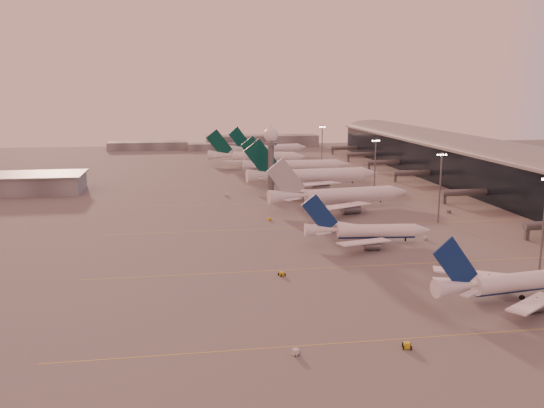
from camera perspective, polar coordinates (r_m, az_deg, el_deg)
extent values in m
plane|color=#605D5D|center=(144.45, 5.27, -7.58)|extent=(700.00, 700.00, 0.00)
cube|color=gold|center=(125.58, 23.06, -11.49)|extent=(180.00, 0.25, 0.02)
cube|color=gold|center=(162.94, 14.74, -5.69)|extent=(180.00, 0.25, 0.02)
cube|color=gold|center=(203.42, 9.71, -2.05)|extent=(180.00, 0.25, 0.02)
cube|color=gold|center=(245.47, 6.40, 0.37)|extent=(180.00, 0.25, 0.02)
cube|color=gold|center=(293.23, 3.84, 2.23)|extent=(180.00, 0.25, 0.02)
cube|color=black|center=(283.38, 21.32, 2.98)|extent=(36.00, 360.00, 18.00)
cylinder|color=slate|center=(282.31, 21.45, 4.79)|extent=(10.08, 360.00, 10.08)
cube|color=slate|center=(282.29, 21.45, 4.83)|extent=(40.00, 362.00, 0.80)
cube|color=#5B5E63|center=(197.31, 23.94, -2.66)|extent=(1.20, 1.20, 4.40)
cylinder|color=#5B5E63|center=(250.81, 18.82, 1.10)|extent=(22.00, 2.80, 2.80)
cube|color=#5B5E63|center=(246.75, 16.73, 0.52)|extent=(1.20, 1.20, 4.40)
cylinder|color=#5B5E63|center=(300.81, 13.92, 3.02)|extent=(22.00, 2.80, 2.80)
cube|color=#5B5E63|center=(297.44, 12.11, 2.56)|extent=(1.20, 1.20, 4.40)
cylinder|color=#5B5E63|center=(339.54, 11.20, 4.07)|extent=(22.00, 2.80, 2.80)
cube|color=#5B5E63|center=(336.56, 9.58, 3.67)|extent=(1.20, 1.20, 4.40)
cylinder|color=#5B5E63|center=(378.97, 9.03, 4.90)|extent=(22.00, 2.80, 2.80)
cube|color=#5B5E63|center=(376.30, 7.57, 4.54)|extent=(1.20, 1.20, 4.40)
cylinder|color=#5B5E63|center=(416.99, 7.35, 5.54)|extent=(22.00, 2.80, 2.80)
cube|color=#5B5E63|center=(414.56, 6.01, 5.22)|extent=(1.20, 1.20, 4.40)
cylinder|color=#5B5E63|center=(257.80, -0.10, 3.45)|extent=(2.60, 2.60, 22.00)
cylinder|color=#5B5E63|center=(256.44, -0.10, 5.99)|extent=(5.20, 5.20, 1.20)
sphere|color=white|center=(256.10, -0.10, 6.86)|extent=(6.40, 6.40, 6.40)
cylinder|color=#5B5E63|center=(255.83, -0.10, 7.69)|extent=(0.16, 0.16, 2.00)
cylinder|color=#5B5E63|center=(164.78, 25.33, -1.75)|extent=(0.56, 0.56, 25.00)
sphere|color=#FFEABF|center=(161.90, 25.24, 2.23)|extent=(0.56, 0.56, 0.56)
cylinder|color=#5B5E63|center=(210.20, 16.31, 1.56)|extent=(0.56, 0.56, 25.00)
cube|color=#5B5E63|center=(208.56, 16.49, 4.81)|extent=(3.60, 0.25, 0.25)
sphere|color=#FFEABF|center=(207.97, 16.11, 4.70)|extent=(0.56, 0.56, 0.56)
sphere|color=#FFEABF|center=(208.39, 16.36, 4.70)|extent=(0.56, 0.56, 0.56)
sphere|color=#FFEABF|center=(208.82, 16.61, 4.70)|extent=(0.56, 0.56, 0.56)
sphere|color=#FFEABF|center=(209.25, 16.86, 4.70)|extent=(0.56, 0.56, 0.56)
cylinder|color=#5B5E63|center=(258.73, 10.16, 3.63)|extent=(0.56, 0.56, 25.00)
cube|color=#5B5E63|center=(257.40, 10.26, 6.28)|extent=(3.60, 0.25, 0.25)
sphere|color=#FFEABF|center=(256.95, 9.94, 6.19)|extent=(0.56, 0.56, 0.56)
sphere|color=#FFEABF|center=(257.28, 10.15, 6.19)|extent=(0.56, 0.56, 0.56)
sphere|color=#FFEABF|center=(257.60, 10.36, 6.19)|extent=(0.56, 0.56, 0.56)
sphere|color=#FFEABF|center=(257.93, 10.57, 6.19)|extent=(0.56, 0.56, 0.56)
cylinder|color=#5B5E63|center=(343.97, 4.98, 5.68)|extent=(0.56, 0.56, 25.00)
cube|color=#5B5E63|center=(342.98, 5.01, 7.67)|extent=(3.60, 0.25, 0.25)
sphere|color=#FFEABF|center=(342.65, 4.76, 7.61)|extent=(0.56, 0.56, 0.56)
sphere|color=#FFEABF|center=(342.88, 4.93, 7.61)|extent=(0.56, 0.56, 0.56)
sphere|color=#FFEABF|center=(343.12, 5.09, 7.61)|extent=(0.56, 0.56, 0.56)
sphere|color=#FFEABF|center=(343.36, 5.26, 7.61)|extent=(0.56, 0.56, 0.56)
cube|color=slate|center=(455.15, -12.18, 5.68)|extent=(60.00, 18.00, 6.00)
cube|color=slate|center=(468.61, -1.00, 6.28)|extent=(90.00, 20.00, 9.00)
cube|color=slate|center=(445.15, -5.78, 5.69)|extent=(40.00, 15.00, 5.00)
cylinder|color=white|center=(143.21, 23.58, -7.25)|extent=(25.00, 7.52, 4.20)
cylinder|color=navy|center=(143.50, 23.55, -7.61)|extent=(24.35, 6.29, 3.02)
cone|color=white|center=(132.72, 17.75, -8.04)|extent=(10.82, 5.57, 4.20)
cube|color=white|center=(132.33, 24.42, -9.18)|extent=(16.88, 13.79, 1.32)
cylinder|color=slate|center=(136.58, 24.65, -9.42)|extent=(5.10, 3.35, 2.73)
cube|color=slate|center=(136.18, 24.69, -8.96)|extent=(0.37, 0.32, 1.68)
cube|color=white|center=(147.45, 19.16, -6.69)|extent=(18.17, 10.03, 1.32)
cylinder|color=slate|center=(147.94, 20.62, -7.51)|extent=(5.10, 3.35, 2.73)
cube|color=slate|center=(147.57, 20.65, -7.08)|extent=(0.37, 0.32, 1.68)
cube|color=navy|center=(130.84, 17.71, -5.93)|extent=(11.47, 1.95, 12.51)
cube|color=white|center=(129.06, 18.97, -8.63)|extent=(4.96, 4.14, 0.28)
cube|color=white|center=(136.43, 16.64, -7.39)|extent=(5.09, 3.19, 0.28)
cylinder|color=black|center=(144.61, 22.26, -8.15)|extent=(1.28, 0.71, 1.22)
cylinder|color=black|center=(141.13, 23.50, -8.73)|extent=(1.28, 0.71, 1.22)
cylinder|color=white|center=(179.39, 10.30, -2.81)|extent=(24.35, 6.60, 4.09)
cylinder|color=navy|center=(179.62, 10.29, -3.09)|extent=(23.75, 5.41, 2.95)
cone|color=white|center=(183.17, 14.68, -2.71)|extent=(5.06, 4.56, 4.09)
cone|color=white|center=(176.20, 4.89, -2.75)|extent=(10.46, 5.13, 4.09)
cube|color=white|center=(168.80, 9.10, -3.93)|extent=(17.64, 10.24, 1.29)
cylinder|color=slate|center=(172.16, 9.88, -4.29)|extent=(4.91, 3.14, 2.66)
cube|color=slate|center=(171.85, 9.89, -3.92)|extent=(0.35, 0.30, 1.64)
cube|color=white|center=(187.92, 7.85, -2.30)|extent=(16.67, 13.08, 1.29)
cylinder|color=slate|center=(186.67, 8.85, -3.02)|extent=(4.91, 3.14, 2.66)
cube|color=slate|center=(186.39, 8.87, -2.67)|extent=(0.35, 0.30, 1.64)
cube|color=navy|center=(174.96, 4.75, -1.15)|extent=(11.21, 1.56, 12.20)
cube|color=white|center=(171.71, 5.11, -3.10)|extent=(4.97, 3.23, 0.27)
cube|color=white|center=(180.66, 4.70, -2.36)|extent=(4.87, 3.95, 0.27)
cylinder|color=black|center=(182.37, 13.07, -3.60)|extent=(0.54, 0.54, 1.08)
cylinder|color=black|center=(181.89, 9.51, -3.48)|extent=(1.24, 0.66, 1.19)
cylinder|color=black|center=(177.43, 9.83, -3.87)|extent=(1.24, 0.66, 1.19)
cylinder|color=white|center=(231.20, 7.67, 0.63)|extent=(36.78, 10.38, 5.68)
cylinder|color=white|center=(231.44, 7.66, 0.32)|extent=(35.85, 8.70, 4.09)
cone|color=white|center=(240.75, 12.39, 0.90)|extent=(7.72, 6.55, 5.68)
cone|color=white|center=(221.94, 1.58, 0.47)|extent=(15.86, 7.62, 5.68)
cube|color=white|center=(214.32, 7.13, -0.48)|extent=(24.75, 20.07, 1.69)
cylinder|color=slate|center=(219.74, 7.80, -0.82)|extent=(7.46, 4.58, 3.69)
cube|color=slate|center=(219.47, 7.81, -0.48)|extent=(0.30, 0.26, 2.27)
cube|color=white|center=(241.78, 4.29, 0.94)|extent=(26.56, 14.80, 1.69)
cylinder|color=slate|center=(240.53, 5.56, 0.31)|extent=(7.46, 4.58, 3.69)
cube|color=slate|center=(240.28, 5.57, 0.61)|extent=(0.30, 0.26, 2.27)
cube|color=#B1B3B9|center=(220.52, 1.40, 2.17)|extent=(15.65, 2.37, 16.86)
cube|color=white|center=(215.26, 2.08, 0.16)|extent=(7.32, 6.08, 0.23)
cube|color=white|center=(228.40, 0.96, 0.82)|extent=(7.51, 4.73, 0.23)
cylinder|color=black|center=(237.76, 10.69, -0.02)|extent=(0.46, 0.46, 0.92)
cylinder|color=black|center=(232.51, 6.79, -0.14)|extent=(1.06, 0.59, 1.01)
cylinder|color=black|center=(228.89, 7.18, -0.34)|extent=(1.06, 0.59, 1.01)
cylinder|color=white|center=(276.23, 5.03, 2.60)|extent=(40.55, 9.55, 6.48)
cylinder|color=white|center=(276.46, 5.03, 2.30)|extent=(39.61, 7.68, 4.67)
cone|color=white|center=(284.62, 9.63, 2.74)|extent=(8.25, 7.06, 6.48)
cone|color=white|center=(268.58, -0.75, 2.56)|extent=(17.30, 7.76, 6.48)
cube|color=white|center=(257.54, 4.11, 1.71)|extent=(28.24, 21.34, 1.92)
cylinder|color=slate|center=(263.23, 4.87, 1.32)|extent=(8.08, 4.80, 4.21)
cube|color=slate|center=(262.96, 4.87, 1.65)|extent=(0.36, 0.30, 2.59)
cube|color=white|center=(289.54, 2.12, 2.82)|extent=(29.43, 17.86, 1.92)
cylinder|color=slate|center=(287.50, 3.27, 2.21)|extent=(8.08, 4.80, 4.21)
cube|color=slate|center=(287.26, 3.28, 2.51)|extent=(0.36, 0.30, 2.59)
cube|color=#043A32|center=(267.31, -0.93, 4.19)|extent=(17.80, 1.76, 19.17)
cube|color=white|center=(261.01, -0.44, 2.34)|extent=(8.18, 6.45, 0.28)
cube|color=white|center=(276.01, -1.16, 2.84)|extent=(8.30, 5.57, 0.28)
cylinder|color=black|center=(282.00, 7.97, 1.89)|extent=(0.56, 0.56, 1.12)
cylinder|color=black|center=(278.19, 4.23, 1.85)|extent=(1.27, 0.65, 1.23)
cylinder|color=black|center=(273.57, 4.54, 1.68)|extent=(1.27, 0.65, 1.23)
cylinder|color=white|center=(315.03, 3.18, 3.64)|extent=(36.44, 6.09, 5.87)
cylinder|color=white|center=(315.21, 3.18, 3.41)|extent=(35.70, 4.45, 4.23)
cone|color=white|center=(320.12, 7.00, 3.70)|extent=(7.08, 5.91, 5.87)
cone|color=white|center=(310.76, -1.50, 3.69)|extent=(15.30, 5.96, 5.87)
cube|color=white|center=(298.59, 2.08, 3.02)|extent=(26.25, 17.69, 1.74)
cylinder|color=slate|center=(303.30, 2.78, 2.69)|extent=(7.07, 3.86, 3.82)
cube|color=slate|center=(303.09, 2.78, 2.94)|extent=(0.31, 0.25, 2.35)
cube|color=white|center=(328.43, 1.10, 3.80)|extent=(26.17, 17.94, 1.74)
cylinder|color=slate|center=(326.01, 1.98, 3.31)|extent=(7.07, 3.86, 3.82)
cube|color=slate|center=(325.81, 1.98, 3.55)|extent=(0.31, 0.25, 2.35)
cube|color=#043A32|center=(309.79, -1.65, 4.97)|extent=(16.15, 0.45, 17.37)
cube|color=white|center=(303.78, -1.39, 3.53)|extent=(7.50, 5.43, 0.25)
cube|color=white|center=(317.64, -1.70, 3.88)|extent=(7.49, 5.49, 0.25)
cylinder|color=black|center=(318.62, 5.61, 3.03)|extent=(0.51, 0.51, 1.01)
cylinder|color=black|center=(317.13, 2.57, 3.05)|extent=(1.12, 0.51, 1.11)
cylinder|color=black|center=(312.80, 2.73, 2.93)|extent=(1.12, 0.51, 1.11)
cylinder|color=white|center=(353.87, -0.88, 4.53)|extent=(37.30, 13.53, 5.95)
cylinder|color=white|center=(354.04, -0.88, 4.32)|extent=(36.23, 11.74, 4.28)
cone|color=white|center=(353.01, 2.70, 4.50)|extent=(8.22, 7.31, 5.95)
cone|color=white|center=(356.59, -5.09, 4.66)|extent=(16.36, 9.05, 5.95)
cube|color=white|center=(339.45, -2.60, 4.05)|extent=(27.45, 13.31, 1.76)
cylinder|color=slate|center=(342.97, -1.78, 3.72)|extent=(7.79, 5.27, 3.87)
cube|color=slate|center=(342.78, -1.78, 3.95)|extent=(0.35, 0.32, 2.38)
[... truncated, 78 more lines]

